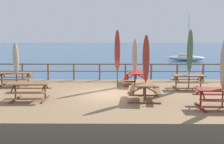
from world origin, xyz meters
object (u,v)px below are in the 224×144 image
Objects in this scene: patio_umbrella_short_mid at (117,51)px; patio_umbrella_tall_mid_left at (190,51)px; picnic_table_front_right at (224,94)px; sailboat_distant at (186,58)px; picnic_table_mid_left at (189,79)px; patio_umbrella_tall_back_right at (135,56)px; patio_umbrella_tall_mid_right at (16,58)px; picnic_table_mid_right at (15,76)px; picnic_table_back_right at (136,75)px; patio_umbrella_tall_front at (146,59)px; picnic_table_back_left at (30,88)px; patio_umbrella_short_front at (224,64)px; picnic_table_mid_centre at (144,87)px.

patio_umbrella_short_mid is 1.00× the size of patio_umbrella_tall_mid_left.
sailboat_distant is (7.76, 33.67, -0.94)m from picnic_table_front_right.
patio_umbrella_tall_back_right is (-2.81, 1.36, 1.17)m from picnic_table_mid_left.
patio_umbrella_tall_mid_right is (-5.87, 0.60, -0.44)m from patio_umbrella_short_mid.
patio_umbrella_tall_mid_right is 33.79m from sailboat_distant.
picnic_table_mid_right is 1.05m from patio_umbrella_tall_mid_right.
patio_umbrella_tall_mid_right is (-9.72, 0.97, 1.05)m from picnic_table_mid_left.
picnic_table_front_right is at bearing -60.88° from picnic_table_back_right.
picnic_table_mid_left is 0.59× the size of patio_umbrella_tall_front.
picnic_table_back_left is at bearing -60.29° from picnic_table_mid_right.
picnic_table_mid_right is (-10.04, 4.90, -0.01)m from picnic_table_front_right.
picnic_table_mid_right is 0.78× the size of patio_umbrella_tall_mid_right.
patio_umbrella_short_front is at bearing -26.23° from patio_umbrella_tall_mid_right.
patio_umbrella_short_front is (0.22, -3.93, 1.18)m from picnic_table_mid_left.
patio_umbrella_tall_mid_right is at bearing -121.71° from sailboat_distant.
patio_umbrella_short_front is at bearing -8.90° from picnic_table_back_left.
picnic_table_back_left is at bearing -160.91° from picnic_table_mid_left.
patio_umbrella_short_front is at bearing -60.19° from patio_umbrella_tall_back_right.
patio_umbrella_tall_mid_left is 1.27× the size of patio_umbrella_tall_mid_right.
patio_umbrella_short_front is 34.55m from sailboat_distant.
patio_umbrella_short_mid is (5.93, -0.53, 1.49)m from picnic_table_mid_right.
patio_umbrella_tall_back_right is 6.09m from patio_umbrella_short_front.
patio_umbrella_tall_mid_left reaches higher than patio_umbrella_tall_mid_right.
picnic_table_mid_left is at bearing -5.71° from patio_umbrella_tall_mid_right.
patio_umbrella_tall_mid_left reaches higher than patio_umbrella_tall_front.
picnic_table_front_right is 0.81× the size of patio_umbrella_short_front.
patio_umbrella_short_front reaches higher than patio_umbrella_tall_back_right.
patio_umbrella_short_front is at bearing -86.76° from picnic_table_mid_left.
sailboat_distant is at bearing 77.03° from picnic_table_front_right.
sailboat_distant reaches higher than picnic_table_back_left.
picnic_table_mid_centre is at bearing -68.23° from patio_umbrella_short_mid.
patio_umbrella_tall_mid_right is at bearing -176.82° from patio_umbrella_tall_back_right.
picnic_table_back_left is 4.12m from picnic_table_mid_right.
picnic_table_back_right is 1.08× the size of picnic_table_mid_right.
patio_umbrella_tall_front is (0.07, 0.03, 1.28)m from picnic_table_mid_centre.
patio_umbrella_tall_front is 33.96m from sailboat_distant.
patio_umbrella_tall_back_right is at bearing 154.20° from picnic_table_mid_left.
picnic_table_mid_right is 7.09m from patio_umbrella_tall_back_right.
picnic_table_back_right is at bearing -110.83° from sailboat_distant.
patio_umbrella_short_front reaches higher than picnic_table_mid_centre.
patio_umbrella_tall_mid_right reaches higher than picnic_table_mid_left.
picnic_table_mid_left is 4.15m from patio_umbrella_short_mid.
patio_umbrella_tall_back_right reaches higher than picnic_table_mid_left.
picnic_table_front_right is 34.56m from sailboat_distant.
patio_umbrella_tall_mid_right reaches higher than picnic_table_mid_right.
picnic_table_mid_centre is 0.94× the size of picnic_table_back_right.
patio_umbrella_tall_mid_left reaches higher than picnic_table_mid_left.
patio_umbrella_short_mid is 5.92m from patio_umbrella_tall_mid_right.
picnic_table_mid_centre is 0.79× the size of patio_umbrella_tall_mid_right.
picnic_table_back_right is at bearing 153.17° from picnic_table_mid_left.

